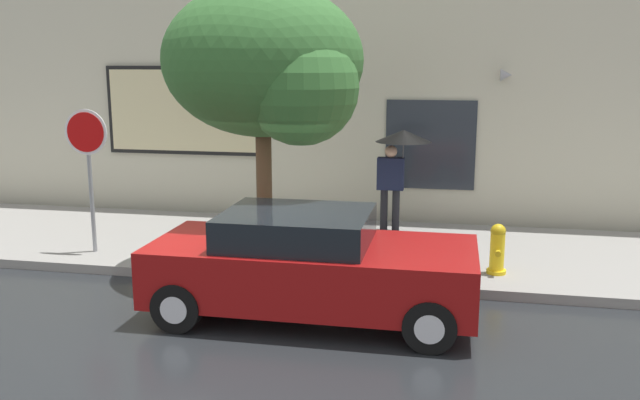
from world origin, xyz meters
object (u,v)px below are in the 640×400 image
fire_hydrant (497,249)px  pedestrian_with_umbrella (399,151)px  parked_car (310,265)px  stop_sign (88,152)px  street_tree (270,67)px

fire_hydrant → pedestrian_with_umbrella: size_ratio=0.40×
parked_car → stop_sign: bearing=156.5°
parked_car → stop_sign: size_ratio=1.74×
street_tree → stop_sign: bearing=176.5°
parked_car → pedestrian_with_umbrella: size_ratio=2.15×
pedestrian_with_umbrella → street_tree: bearing=-126.0°
fire_hydrant → stop_sign: 6.83m
fire_hydrant → stop_sign: size_ratio=0.32×
street_tree → fire_hydrant: bearing=5.1°
parked_car → fire_hydrant: 3.18m
street_tree → stop_sign: (-3.22, 0.20, -1.41)m
parked_car → pedestrian_with_umbrella: (0.82, 4.06, 1.02)m
fire_hydrant → parked_car: bearing=-142.6°
fire_hydrant → street_tree: 4.44m
pedestrian_with_umbrella → street_tree: (-1.78, -2.45, 1.55)m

